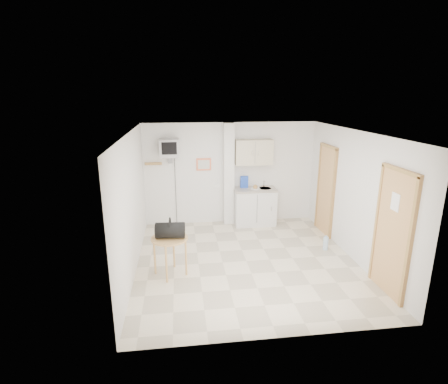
{
  "coord_description": "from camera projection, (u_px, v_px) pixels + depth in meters",
  "views": [
    {
      "loc": [
        -1.23,
        -6.1,
        3.16
      ],
      "look_at": [
        -0.36,
        0.6,
        1.25
      ],
      "focal_mm": 28.0,
      "sensor_mm": 36.0,
      "label": 1
    }
  ],
  "objects": [
    {
      "name": "ground",
      "position": [
        246.0,
        261.0,
        6.83
      ],
      "size": [
        4.5,
        4.5,
        0.0
      ],
      "primitive_type": "plane",
      "color": "beige",
      "rests_on": "ground"
    },
    {
      "name": "duffel_bag",
      "position": [
        170.0,
        230.0,
        6.09
      ],
      "size": [
        0.53,
        0.32,
        0.38
      ],
      "rotation": [
        0.0,
        0.0,
        -0.08
      ],
      "color": "black",
      "rests_on": "round_table"
    },
    {
      "name": "room_envelope",
      "position": [
        259.0,
        183.0,
        6.52
      ],
      "size": [
        4.24,
        4.54,
        2.55
      ],
      "color": "white",
      "rests_on": "ground"
    },
    {
      "name": "water_bottle",
      "position": [
        326.0,
        243.0,
        7.3
      ],
      "size": [
        0.11,
        0.11,
        0.32
      ],
      "color": "#AACAE1",
      "rests_on": "ground"
    },
    {
      "name": "crt_television",
      "position": [
        170.0,
        148.0,
        8.05
      ],
      "size": [
        0.44,
        0.45,
        2.15
      ],
      "color": "slate",
      "rests_on": "ground"
    },
    {
      "name": "kitchenette",
      "position": [
        254.0,
        193.0,
        8.59
      ],
      "size": [
        1.03,
        0.58,
        2.1
      ],
      "color": "silver",
      "rests_on": "ground"
    },
    {
      "name": "round_table",
      "position": [
        170.0,
        242.0,
        6.16
      ],
      "size": [
        0.65,
        0.65,
        0.72
      ],
      "rotation": [
        0.0,
        0.0,
        -0.22
      ],
      "color": "tan",
      "rests_on": "ground"
    }
  ]
}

